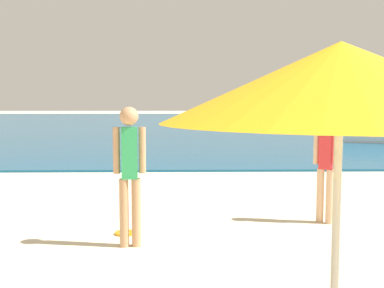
# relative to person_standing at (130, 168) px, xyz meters

# --- Properties ---
(water) EXTENTS (160.00, 60.00, 0.06)m
(water) POSITION_rel_person_standing_xyz_m (1.20, 36.10, -0.95)
(water) COLOR #14567F
(water) RESTS_ON ground
(person_standing) EXTENTS (0.40, 0.23, 1.73)m
(person_standing) POSITION_rel_person_standing_xyz_m (0.00, 0.00, 0.00)
(person_standing) COLOR tan
(person_standing) RESTS_ON ground
(frisbee) EXTENTS (0.28, 0.28, 0.03)m
(frisbee) POSITION_rel_person_standing_xyz_m (-0.13, 0.54, -0.97)
(frisbee) COLOR orange
(frisbee) RESTS_ON ground
(person_distant) EXTENTS (0.32, 0.26, 1.63)m
(person_distant) POSITION_rel_person_standing_xyz_m (2.75, 1.08, -0.05)
(person_distant) COLOR #DDAD84
(person_distant) RESTS_ON ground
(beach_umbrella) EXTENTS (2.21, 2.21, 2.15)m
(beach_umbrella) POSITION_rel_person_standing_xyz_m (1.61, -2.79, 0.91)
(beach_umbrella) COLOR #B7B7BC
(beach_umbrella) RESTS_ON ground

